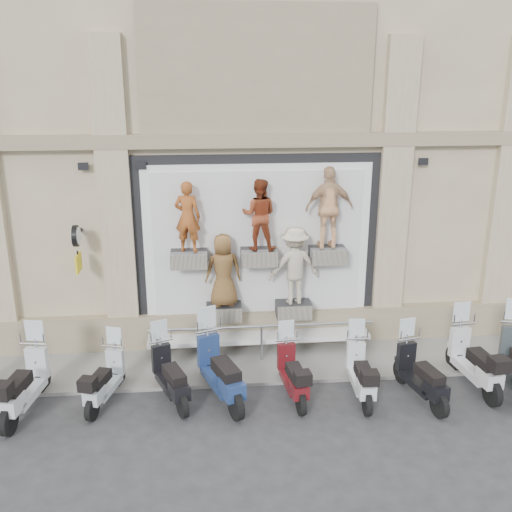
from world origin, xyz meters
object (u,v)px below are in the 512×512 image
at_px(clock_sign_bracket, 77,242).
at_px(scooter_c, 104,371).
at_px(guard_rail, 262,344).
at_px(scooter_h, 422,365).
at_px(scooter_f, 293,365).
at_px(scooter_g, 361,364).
at_px(scooter_i, 475,351).
at_px(scooter_d, 170,366).
at_px(scooter_e, 220,360).
at_px(scooter_b, 23,374).

relative_size(clock_sign_bracket, scooter_c, 0.60).
xyz_separation_m(guard_rail, scooter_h, (2.98, -1.78, 0.28)).
xyz_separation_m(scooter_f, scooter_g, (1.35, -0.12, 0.01)).
relative_size(scooter_h, scooter_i, 0.92).
height_order(scooter_d, scooter_e, scooter_e).
bearing_deg(clock_sign_bracket, scooter_c, -69.09).
xyz_separation_m(clock_sign_bracket, scooter_e, (2.93, -1.87, -1.94)).
bearing_deg(scooter_i, scooter_g, 178.63).
distance_m(scooter_b, scooter_d, 2.73).
xyz_separation_m(clock_sign_bracket, scooter_h, (6.88, -2.25, -2.05)).
bearing_deg(scooter_b, scooter_e, 10.57).
relative_size(guard_rail, scooter_c, 2.99).
bearing_deg(scooter_i, scooter_c, 174.03).
height_order(scooter_b, scooter_g, scooter_b).
relative_size(scooter_d, scooter_f, 1.04).
distance_m(guard_rail, scooter_d, 2.38).
bearing_deg(scooter_b, scooter_c, 16.54).
bearing_deg(scooter_b, scooter_f, 9.49).
distance_m(guard_rail, scooter_h, 3.48).
bearing_deg(scooter_h, scooter_f, 160.81).
relative_size(scooter_c, scooter_g, 0.95).
bearing_deg(scooter_c, scooter_i, 14.88).
xyz_separation_m(scooter_d, scooter_f, (2.42, -0.12, -0.03)).
bearing_deg(scooter_d, scooter_g, -24.99).
relative_size(clock_sign_bracket, scooter_b, 0.51).
relative_size(scooter_b, scooter_h, 1.08).
relative_size(scooter_d, scooter_i, 0.91).
distance_m(guard_rail, scooter_c, 3.48).
xyz_separation_m(guard_rail, scooter_e, (-0.97, -1.40, 0.40)).
relative_size(scooter_c, scooter_f, 0.97).
relative_size(scooter_f, scooter_g, 0.98).
xyz_separation_m(scooter_c, scooter_g, (5.04, -0.27, 0.03)).
distance_m(scooter_c, scooter_f, 3.69).
relative_size(clock_sign_bracket, scooter_g, 0.57).
distance_m(scooter_c, scooter_i, 7.46).
xyz_separation_m(clock_sign_bracket, scooter_f, (4.37, -1.93, -2.09)).
bearing_deg(scooter_d, scooter_c, 157.32).
distance_m(scooter_b, scooter_h, 7.66).
distance_m(scooter_f, scooter_g, 1.36).
relative_size(scooter_g, scooter_i, 0.89).
bearing_deg(scooter_i, scooter_e, 174.66).
height_order(guard_rail, scooter_f, scooter_f).
distance_m(scooter_h, scooter_i, 1.31).
bearing_deg(scooter_h, scooter_i, 3.84).
relative_size(clock_sign_bracket, scooter_i, 0.51).
distance_m(scooter_f, scooter_i, 3.77).
xyz_separation_m(scooter_h, scooter_i, (1.26, 0.36, 0.07)).
height_order(scooter_e, scooter_f, scooter_e).
bearing_deg(scooter_c, scooter_b, -156.72).
relative_size(clock_sign_bracket, scooter_e, 0.48).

